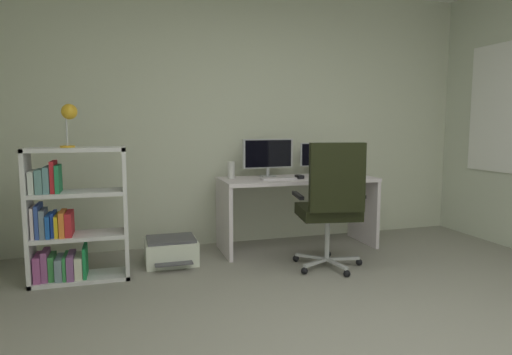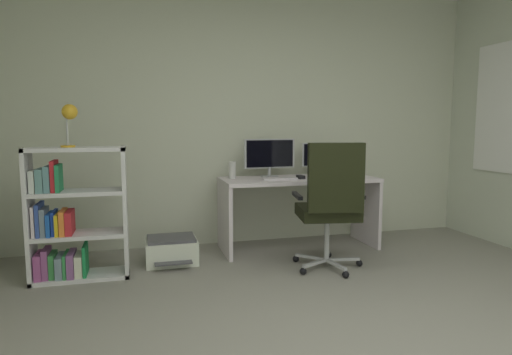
{
  "view_description": "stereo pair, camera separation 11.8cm",
  "coord_description": "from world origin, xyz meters",
  "views": [
    {
      "loc": [
        -1.29,
        -1.79,
        1.26
      ],
      "look_at": [
        -0.13,
        2.08,
        0.78
      ],
      "focal_mm": 31.25,
      "sensor_mm": 36.0,
      "label": 1
    },
    {
      "loc": [
        -1.18,
        -1.83,
        1.26
      ],
      "look_at": [
        -0.13,
        2.08,
        0.78
      ],
      "focal_mm": 31.25,
      "sensor_mm": 36.0,
      "label": 2
    }
  ],
  "objects": [
    {
      "name": "wall_back",
      "position": [
        0.0,
        2.83,
        1.35
      ],
      "size": [
        4.99,
        0.1,
        2.69
      ],
      "primitive_type": "cube",
      "color": "beige",
      "rests_on": "ground"
    },
    {
      "name": "desk",
      "position": [
        0.39,
        2.38,
        0.54
      ],
      "size": [
        1.56,
        0.62,
        0.73
      ],
      "color": "silver",
      "rests_on": "ground"
    },
    {
      "name": "monitor_main",
      "position": [
        0.13,
        2.53,
        0.95
      ],
      "size": [
        0.54,
        0.18,
        0.39
      ],
      "color": "#B2B5B7",
      "rests_on": "desk"
    },
    {
      "name": "monitor_secondary",
      "position": [
        0.71,
        2.53,
        0.92
      ],
      "size": [
        0.41,
        0.18,
        0.34
      ],
      "color": "#B2B5B7",
      "rests_on": "desk"
    },
    {
      "name": "keyboard",
      "position": [
        0.16,
        2.28,
        0.74
      ],
      "size": [
        0.34,
        0.14,
        0.02
      ],
      "primitive_type": "cube",
      "rotation": [
        0.0,
        0.0,
        -0.02
      ],
      "color": "silver",
      "rests_on": "desk"
    },
    {
      "name": "computer_mouse",
      "position": [
        0.38,
        2.3,
        0.74
      ],
      "size": [
        0.06,
        0.1,
        0.03
      ],
      "primitive_type": "cube",
      "rotation": [
        0.0,
        0.0,
        0.05
      ],
      "color": "black",
      "rests_on": "desk"
    },
    {
      "name": "desktop_speaker",
      "position": [
        -0.27,
        2.48,
        0.81
      ],
      "size": [
        0.07,
        0.07,
        0.17
      ],
      "primitive_type": "cylinder",
      "color": "silver",
      "rests_on": "desk"
    },
    {
      "name": "office_chair",
      "position": [
        0.4,
        1.61,
        0.61
      ],
      "size": [
        0.64,
        0.63,
        1.12
      ],
      "color": "#B7BABC",
      "rests_on": "ground"
    },
    {
      "name": "bookshelf",
      "position": [
        -1.73,
        1.99,
        0.48
      ],
      "size": [
        0.76,
        0.3,
        1.08
      ],
      "color": "silver",
      "rests_on": "ground"
    },
    {
      "name": "desk_lamp",
      "position": [
        -1.69,
        1.99,
        1.33
      ],
      "size": [
        0.14,
        0.12,
        0.34
      ],
      "color": "gold",
      "rests_on": "bookshelf"
    },
    {
      "name": "printer",
      "position": [
        -0.9,
        2.21,
        0.12
      ],
      "size": [
        0.46,
        0.46,
        0.24
      ],
      "color": "silver",
      "rests_on": "ground"
    }
  ]
}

